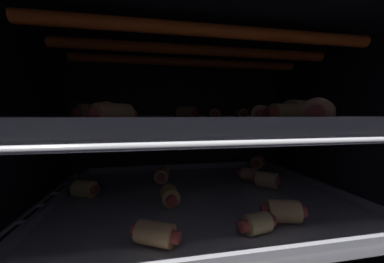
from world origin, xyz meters
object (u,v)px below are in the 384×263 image
pig_in_blanket_upper_6 (187,113)px  baking_tray_lower (200,196)px  pig_in_blanket_lower_1 (267,180)px  pig_in_blanket_upper_8 (319,112)px  pig_in_blanket_upper_7 (89,113)px  pig_in_blanket_lower_4 (85,189)px  pig_in_blanket_upper_2 (285,114)px  baking_tray_upper (200,123)px  pig_in_blanket_upper_1 (184,114)px  pig_in_blanket_upper_10 (102,113)px  pig_in_blanket_lower_6 (155,234)px  pig_in_blanket_upper_4 (299,112)px  pig_in_blanket_upper_9 (264,113)px  heating_element (200,50)px  pig_in_blanket_lower_0 (249,174)px  oven_rack_lower (200,200)px  pig_in_blanket_upper_3 (113,115)px  pig_in_blanket_lower_5 (257,223)px  pig_in_blanket_upper_5 (213,114)px  pig_in_blanket_lower_2 (162,175)px  pig_in_blanket_lower_8 (258,162)px  pig_in_blanket_lower_3 (283,211)px  oven_rack_upper (200,127)px  pig_in_blanket_upper_0 (241,114)px  pig_in_blanket_lower_7 (170,196)px

pig_in_blanket_upper_6 → baking_tray_lower: bearing=-86.1°
pig_in_blanket_lower_1 → pig_in_blanket_upper_8: 21.99cm
baking_tray_lower → pig_in_blanket_upper_7: (-19.19, 3.77, 15.09)cm
pig_in_blanket_lower_4 → pig_in_blanket_upper_2: (29.17, -13.90, 13.11)cm
pig_in_blanket_upper_8 → pig_in_blanket_lower_1: bearing=77.9°
baking_tray_upper → pig_in_blanket_upper_1: pig_in_blanket_upper_1 is taller
pig_in_blanket_lower_4 → pig_in_blanket_upper_10: pig_in_blanket_upper_10 is taller
pig_in_blanket_lower_6 → pig_in_blanket_upper_2: (17.34, 2.80, 13.31)cm
baking_tray_lower → pig_in_blanket_upper_4: (12.70, -9.26, 15.21)cm
pig_in_blanket_lower_1 → pig_in_blanket_upper_9: pig_in_blanket_upper_9 is taller
heating_element → pig_in_blanket_upper_10: 19.66cm
pig_in_blanket_lower_4 → pig_in_blanket_lower_6: (11.83, -16.70, -0.21)cm
pig_in_blanket_lower_0 → pig_in_blanket_lower_6: (-20.85, -20.23, -0.14)cm
oven_rack_lower → pig_in_blanket_upper_3: bearing=-135.0°
pig_in_blanket_lower_5 → pig_in_blanket_upper_4: bearing=28.6°
pig_in_blanket_upper_6 → pig_in_blanket_upper_7: (-18.49, -6.48, -0.00)cm
pig_in_blanket_upper_7 → pig_in_blanket_upper_10: bearing=-67.9°
pig_in_blanket_upper_5 → pig_in_blanket_lower_2: bearing=-159.4°
pig_in_blanket_lower_8 → pig_in_blanket_upper_3: 45.43cm
pig_in_blanket_upper_9 → baking_tray_upper: bearing=-161.4°
pig_in_blanket_lower_3 → pig_in_blanket_upper_5: 29.34cm
pig_in_blanket_lower_2 → pig_in_blanket_upper_2: size_ratio=0.93×
pig_in_blanket_upper_5 → baking_tray_lower: bearing=-114.9°
oven_rack_upper → pig_in_blanket_upper_0: pig_in_blanket_upper_0 is taller
pig_in_blanket_upper_6 → pig_in_blanket_upper_9: 16.55cm
pig_in_blanket_lower_6 → oven_rack_upper: (8.31, 14.07, 10.94)cm
pig_in_blanket_upper_3 → baking_tray_upper: bearing=45.0°
oven_rack_lower → pig_in_blanket_upper_8: size_ratio=12.58×
oven_rack_lower → pig_in_blanket_lower_1: size_ratio=11.45×
oven_rack_lower → baking_tray_lower: bearing=90.0°
pig_in_blanket_upper_6 → pig_in_blanket_upper_8: (10.86, -26.31, -0.02)cm
pig_in_blanket_lower_8 → pig_in_blanket_upper_5: pig_in_blanket_upper_5 is taller
oven_rack_lower → pig_in_blanket_lower_3: pig_in_blanket_lower_3 is taller
oven_rack_lower → pig_in_blanket_lower_0: bearing=26.2°
pig_in_blanket_lower_0 → pig_in_blanket_upper_9: size_ratio=0.92×
pig_in_blanket_lower_3 → pig_in_blanket_upper_3: (-21.38, -0.58, 12.98)cm
pig_in_blanket_lower_4 → pig_in_blanket_upper_5: size_ratio=1.15×
pig_in_blanket_upper_7 → pig_in_blanket_upper_0: bearing=20.2°
pig_in_blanket_upper_0 → pig_in_blanket_upper_6: size_ratio=1.15×
pig_in_blanket_lower_2 → pig_in_blanket_upper_1: pig_in_blanket_upper_1 is taller
oven_rack_upper → pig_in_blanket_lower_7: bearing=-149.7°
baking_tray_lower → pig_in_blanket_lower_0: (12.54, 6.16, 1.71)cm
pig_in_blanket_lower_5 → pig_in_blanket_upper_9: (11.02, 19.07, 13.53)cm
pig_in_blanket_upper_1 → pig_in_blanket_upper_5: 7.27cm
pig_in_blanket_lower_2 → pig_in_blanket_upper_0: size_ratio=0.92×
pig_in_blanket_lower_0 → baking_tray_upper: bearing=-153.8°
oven_rack_upper → pig_in_blanket_upper_3: 18.01cm
pig_in_blanket_lower_1 → pig_in_blanket_lower_2: 21.65cm
heating_element → pig_in_blanket_lower_5: (4.00, -14.00, -24.33)cm
pig_in_blanket_upper_10 → pig_in_blanket_lower_6: bearing=-48.2°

